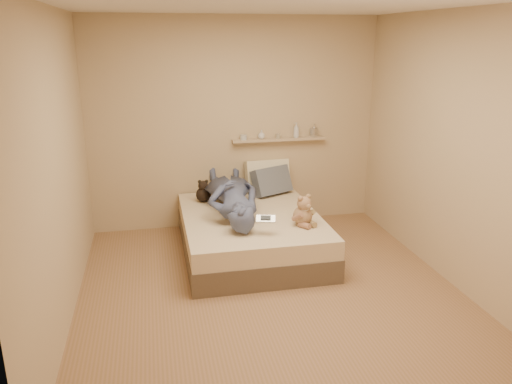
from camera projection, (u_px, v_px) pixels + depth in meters
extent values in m
plane|color=#92694B|center=(270.00, 291.00, 4.81)|extent=(3.80, 3.80, 0.00)
plane|color=silver|center=(273.00, 4.00, 4.04)|extent=(3.80, 3.80, 0.00)
plane|color=tan|center=(235.00, 124.00, 6.20)|extent=(3.60, 0.00, 3.60)
plane|color=tan|center=(355.00, 242.00, 2.65)|extent=(3.60, 0.00, 3.60)
plane|color=tan|center=(57.00, 170.00, 4.07)|extent=(0.00, 3.80, 3.80)
plane|color=tan|center=(453.00, 150.00, 4.78)|extent=(0.00, 3.80, 3.80)
cube|color=brown|center=(251.00, 242.00, 5.64)|extent=(1.50, 1.90, 0.25)
cube|color=beige|center=(251.00, 223.00, 5.58)|extent=(1.48, 1.88, 0.20)
cube|color=silver|center=(266.00, 219.00, 4.94)|extent=(0.20, 0.13, 0.06)
cube|color=black|center=(266.00, 218.00, 4.93)|extent=(0.11, 0.07, 0.03)
sphere|color=tan|center=(303.00, 215.00, 5.22)|extent=(0.20, 0.20, 0.20)
sphere|color=#A7765B|center=(304.00, 203.00, 5.17)|extent=(0.15, 0.15, 0.15)
sphere|color=#A4805A|center=(300.00, 198.00, 5.12)|extent=(0.06, 0.06, 0.06)
sphere|color=#9E8357|center=(308.00, 196.00, 5.18)|extent=(0.06, 0.06, 0.06)
sphere|color=#957452|center=(308.00, 206.00, 5.12)|extent=(0.06, 0.06, 0.06)
cylinder|color=#95684F|center=(297.00, 217.00, 5.15)|extent=(0.13, 0.14, 0.12)
cylinder|color=olive|center=(311.00, 213.00, 5.25)|extent=(0.06, 0.14, 0.12)
cylinder|color=#9B6C52|center=(304.00, 225.00, 5.15)|extent=(0.13, 0.15, 0.07)
cylinder|color=olive|center=(312.00, 223.00, 5.20)|extent=(0.09, 0.14, 0.07)
cylinder|color=beige|center=(304.00, 209.00, 5.19)|extent=(0.14, 0.14, 0.02)
sphere|color=black|center=(203.00, 195.00, 5.96)|extent=(0.18, 0.18, 0.18)
sphere|color=black|center=(203.00, 186.00, 5.91)|extent=(0.12, 0.12, 0.12)
sphere|color=black|center=(200.00, 182.00, 5.89)|extent=(0.04, 0.04, 0.04)
sphere|color=black|center=(206.00, 181.00, 5.90)|extent=(0.04, 0.04, 0.04)
cube|color=beige|center=(267.00, 176.00, 6.34)|extent=(0.57, 0.30, 0.43)
cube|color=slate|center=(272.00, 181.00, 6.22)|extent=(0.56, 0.44, 0.37)
imported|color=#434D6A|center=(231.00, 195.00, 5.61)|extent=(0.64, 1.64, 0.39)
cube|color=tan|center=(279.00, 139.00, 6.31)|extent=(1.20, 0.12, 0.03)
cylinder|color=#B7BEC0|center=(244.00, 137.00, 6.21)|extent=(0.09, 0.09, 0.06)
imported|color=silver|center=(261.00, 135.00, 6.24)|extent=(0.10, 0.10, 0.11)
cylinder|color=#ACA793|center=(278.00, 136.00, 6.29)|extent=(0.06, 0.06, 0.06)
imported|color=silver|center=(296.00, 130.00, 6.32)|extent=(0.08, 0.08, 0.19)
imported|color=silver|center=(314.00, 130.00, 6.37)|extent=(0.11, 0.11, 0.17)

